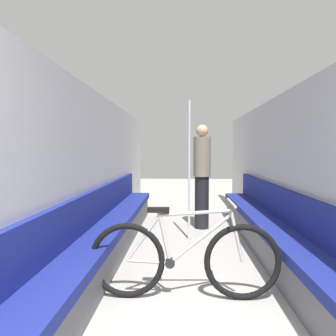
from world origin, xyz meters
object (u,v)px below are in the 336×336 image
at_px(bench_seat_row_left, 106,236).
at_px(grab_pole_near, 190,172).
at_px(bicycle, 184,259).
at_px(passenger_standing, 202,175).
at_px(bench_seat_row_right, 277,238).

relative_size(bench_seat_row_left, grab_pole_near, 2.75).
relative_size(bicycle, passenger_standing, 0.97).
bearing_deg(bench_seat_row_left, grab_pole_near, 42.99).
xyz_separation_m(bicycle, passenger_standing, (0.33, 2.76, 0.57)).
height_order(grab_pole_near, passenger_standing, grab_pole_near).
bearing_deg(bicycle, passenger_standing, 74.11).
xyz_separation_m(bench_seat_row_left, passenger_standing, (1.29, 1.71, 0.64)).
distance_m(bench_seat_row_right, bicycle, 1.55).
relative_size(bicycle, grab_pole_near, 0.83).
bearing_deg(bench_seat_row_right, bench_seat_row_left, 180.00).
distance_m(bench_seat_row_left, bench_seat_row_right, 2.11).
xyz_separation_m(bench_seat_row_right, grab_pole_near, (-1.05, 0.99, 0.74)).
distance_m(bicycle, passenger_standing, 2.84).
distance_m(bench_seat_row_left, bicycle, 1.43).
height_order(bicycle, grab_pole_near, grab_pole_near).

